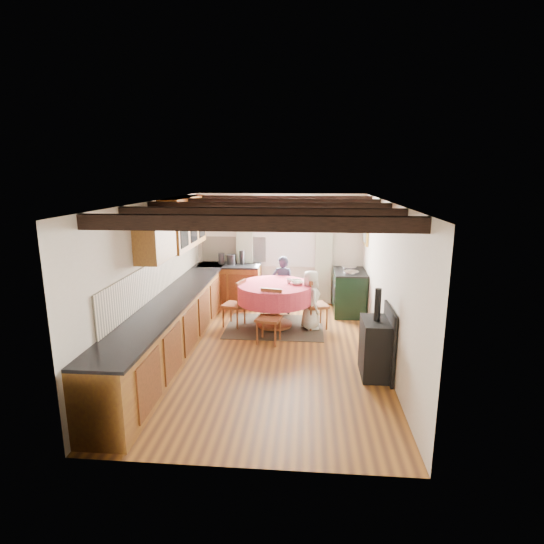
# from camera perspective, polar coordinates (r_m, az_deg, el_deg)

# --- Properties ---
(floor) EXTENTS (3.60, 5.50, 0.00)m
(floor) POSITION_cam_1_polar(r_m,az_deg,el_deg) (6.95, -0.57, -10.78)
(floor) COLOR #A76828
(floor) RESTS_ON ground
(ceiling) EXTENTS (3.60, 5.50, 0.00)m
(ceiling) POSITION_cam_1_polar(r_m,az_deg,el_deg) (6.37, -0.61, 9.38)
(ceiling) COLOR white
(ceiling) RESTS_ON ground
(wall_back) EXTENTS (3.60, 0.00, 2.40)m
(wall_back) POSITION_cam_1_polar(r_m,az_deg,el_deg) (9.24, 1.02, 3.02)
(wall_back) COLOR silver
(wall_back) RESTS_ON ground
(wall_front) EXTENTS (3.60, 0.00, 2.40)m
(wall_front) POSITION_cam_1_polar(r_m,az_deg,el_deg) (3.97, -4.40, -10.86)
(wall_front) COLOR silver
(wall_front) RESTS_ON ground
(wall_left) EXTENTS (0.00, 5.50, 2.40)m
(wall_left) POSITION_cam_1_polar(r_m,az_deg,el_deg) (6.96, -15.51, -0.80)
(wall_left) COLOR silver
(wall_left) RESTS_ON ground
(wall_right) EXTENTS (0.00, 5.50, 2.40)m
(wall_right) POSITION_cam_1_polar(r_m,az_deg,el_deg) (6.64, 15.07, -1.42)
(wall_right) COLOR silver
(wall_right) RESTS_ON ground
(beam_a) EXTENTS (3.60, 0.16, 0.16)m
(beam_a) POSITION_cam_1_polar(r_m,az_deg,el_deg) (4.40, -3.10, 6.55)
(beam_a) COLOR black
(beam_a) RESTS_ON ceiling
(beam_b) EXTENTS (3.60, 0.16, 0.16)m
(beam_b) POSITION_cam_1_polar(r_m,az_deg,el_deg) (5.39, -1.63, 7.75)
(beam_b) COLOR black
(beam_b) RESTS_ON ceiling
(beam_c) EXTENTS (3.60, 0.16, 0.16)m
(beam_c) POSITION_cam_1_polar(r_m,az_deg,el_deg) (6.38, -0.61, 8.57)
(beam_c) COLOR black
(beam_c) RESTS_ON ceiling
(beam_d) EXTENTS (3.60, 0.16, 0.16)m
(beam_d) POSITION_cam_1_polar(r_m,az_deg,el_deg) (7.37, 0.13, 9.17)
(beam_d) COLOR black
(beam_d) RESTS_ON ceiling
(beam_e) EXTENTS (3.60, 0.16, 0.16)m
(beam_e) POSITION_cam_1_polar(r_m,az_deg,el_deg) (8.37, 0.70, 9.63)
(beam_e) COLOR black
(beam_e) RESTS_ON ceiling
(splash_left) EXTENTS (0.02, 4.50, 0.55)m
(splash_left) POSITION_cam_1_polar(r_m,az_deg,el_deg) (7.23, -14.55, -0.24)
(splash_left) COLOR beige
(splash_left) RESTS_ON wall_left
(splash_back) EXTENTS (1.40, 0.02, 0.55)m
(splash_back) POSITION_cam_1_polar(r_m,az_deg,el_deg) (9.34, -5.13, 3.07)
(splash_back) COLOR beige
(splash_back) RESTS_ON wall_back
(base_cabinet_left) EXTENTS (0.60, 5.30, 0.88)m
(base_cabinet_left) POSITION_cam_1_polar(r_m,az_deg,el_deg) (7.08, -12.84, -6.84)
(base_cabinet_left) COLOR #996720
(base_cabinet_left) RESTS_ON floor
(base_cabinet_back) EXTENTS (1.30, 0.60, 0.88)m
(base_cabinet_back) POSITION_cam_1_polar(r_m,az_deg,el_deg) (9.24, -5.64, -1.87)
(base_cabinet_back) COLOR #996720
(base_cabinet_back) RESTS_ON floor
(worktop_left) EXTENTS (0.64, 5.30, 0.04)m
(worktop_left) POSITION_cam_1_polar(r_m,az_deg,el_deg) (6.93, -12.88, -3.27)
(worktop_left) COLOR black
(worktop_left) RESTS_ON base_cabinet_left
(worktop_back) EXTENTS (1.30, 0.64, 0.04)m
(worktop_back) POSITION_cam_1_polar(r_m,az_deg,el_deg) (9.12, -5.72, 0.89)
(worktop_back) COLOR black
(worktop_back) RESTS_ON base_cabinet_back
(wall_cabinet_glass) EXTENTS (0.34, 1.80, 0.90)m
(wall_cabinet_glass) POSITION_cam_1_polar(r_m,az_deg,el_deg) (7.90, -11.69, 6.54)
(wall_cabinet_glass) COLOR #996720
(wall_cabinet_glass) RESTS_ON wall_left
(wall_cabinet_solid) EXTENTS (0.34, 0.90, 0.70)m
(wall_cabinet_solid) POSITION_cam_1_polar(r_m,az_deg,el_deg) (6.49, -15.38, 4.55)
(wall_cabinet_solid) COLOR #996720
(wall_cabinet_solid) RESTS_ON wall_left
(window_frame) EXTENTS (1.34, 0.03, 1.54)m
(window_frame) POSITION_cam_1_polar(r_m,az_deg,el_deg) (9.16, 1.65, 5.46)
(window_frame) COLOR white
(window_frame) RESTS_ON wall_back
(window_pane) EXTENTS (1.20, 0.01, 1.40)m
(window_pane) POSITION_cam_1_polar(r_m,az_deg,el_deg) (9.16, 1.65, 5.46)
(window_pane) COLOR white
(window_pane) RESTS_ON wall_back
(curtain_left) EXTENTS (0.35, 0.10, 2.10)m
(curtain_left) POSITION_cam_1_polar(r_m,az_deg,el_deg) (9.24, -3.67, 2.36)
(curtain_left) COLOR silver
(curtain_left) RESTS_ON wall_back
(curtain_right) EXTENTS (0.35, 0.10, 2.10)m
(curtain_right) POSITION_cam_1_polar(r_m,az_deg,el_deg) (9.15, 6.93, 2.18)
(curtain_right) COLOR silver
(curtain_right) RESTS_ON wall_back
(curtain_rod) EXTENTS (2.00, 0.03, 0.03)m
(curtain_rod) POSITION_cam_1_polar(r_m,az_deg,el_deg) (9.02, 1.65, 9.17)
(curtain_rod) COLOR black
(curtain_rod) RESTS_ON wall_back
(wall_picture) EXTENTS (0.04, 0.50, 0.60)m
(wall_picture) POSITION_cam_1_polar(r_m,az_deg,el_deg) (8.78, 12.49, 5.48)
(wall_picture) COLOR gold
(wall_picture) RESTS_ON wall_right
(wall_plate) EXTENTS (0.30, 0.02, 0.30)m
(wall_plate) POSITION_cam_1_polar(r_m,az_deg,el_deg) (9.13, 7.65, 5.95)
(wall_plate) COLOR silver
(wall_plate) RESTS_ON wall_back
(rug) EXTENTS (1.80, 1.40, 0.01)m
(rug) POSITION_cam_1_polar(r_m,az_deg,el_deg) (8.06, 0.37, -7.30)
(rug) COLOR #393126
(rug) RESTS_ON floor
(dining_table) EXTENTS (1.38, 1.38, 0.83)m
(dining_table) POSITION_cam_1_polar(r_m,az_deg,el_deg) (7.92, 0.37, -4.53)
(dining_table) COLOR #FA515F
(dining_table) RESTS_ON floor
(chair_near) EXTENTS (0.47, 0.48, 0.91)m
(chair_near) POSITION_cam_1_polar(r_m,az_deg,el_deg) (7.20, -0.44, -6.01)
(chair_near) COLOR brown
(chair_near) RESTS_ON floor
(chair_left) EXTENTS (0.50, 0.49, 0.89)m
(chair_left) POSITION_cam_1_polar(r_m,az_deg,el_deg) (8.00, -5.14, -4.17)
(chair_left) COLOR brown
(chair_left) RESTS_ON floor
(chair_right) EXTENTS (0.53, 0.52, 0.94)m
(chair_right) POSITION_cam_1_polar(r_m,az_deg,el_deg) (7.92, 5.94, -4.18)
(chair_right) COLOR brown
(chair_right) RESTS_ON floor
(aga_range) EXTENTS (0.63, 0.98, 0.90)m
(aga_range) POSITION_cam_1_polar(r_m,az_deg,el_deg) (8.85, 10.29, -2.61)
(aga_range) COLOR black
(aga_range) RESTS_ON floor
(cast_iron_stove) EXTENTS (0.38, 0.64, 1.28)m
(cast_iron_stove) POSITION_cam_1_polar(r_m,az_deg,el_deg) (6.18, 13.75, -7.91)
(cast_iron_stove) COLOR black
(cast_iron_stove) RESTS_ON floor
(child_far) EXTENTS (0.45, 0.30, 1.20)m
(child_far) POSITION_cam_1_polar(r_m,az_deg,el_deg) (8.64, 1.43, -1.75)
(child_far) COLOR #2D324A
(child_far) RESTS_ON floor
(child_right) EXTENTS (0.49, 0.62, 1.10)m
(child_right) POSITION_cam_1_polar(r_m,az_deg,el_deg) (7.84, 5.18, -3.74)
(child_right) COLOR silver
(child_right) RESTS_ON floor
(bowl_a) EXTENTS (0.30, 0.30, 0.05)m
(bowl_a) POSITION_cam_1_polar(r_m,az_deg,el_deg) (7.79, 3.41, -1.47)
(bowl_a) COLOR silver
(bowl_a) RESTS_ON dining_table
(bowl_b) EXTENTS (0.27, 0.27, 0.06)m
(bowl_b) POSITION_cam_1_polar(r_m,az_deg,el_deg) (7.88, 3.25, -1.26)
(bowl_b) COLOR silver
(bowl_b) RESTS_ON dining_table
(cup) EXTENTS (0.13, 0.13, 0.09)m
(cup) POSITION_cam_1_polar(r_m,az_deg,el_deg) (7.85, 2.29, -1.22)
(cup) COLOR silver
(cup) RESTS_ON dining_table
(canister_tall) EXTENTS (0.14, 0.14, 0.23)m
(canister_tall) POSITION_cam_1_polar(r_m,az_deg,el_deg) (9.16, -6.79, 1.80)
(canister_tall) COLOR #262628
(canister_tall) RESTS_ON worktop_back
(canister_wide) EXTENTS (0.19, 0.19, 0.22)m
(canister_wide) POSITION_cam_1_polar(r_m,az_deg,el_deg) (9.09, -5.47, 1.69)
(canister_wide) COLOR #262628
(canister_wide) RESTS_ON worktop_back
(canister_slim) EXTENTS (0.11, 0.11, 0.30)m
(canister_slim) POSITION_cam_1_polar(r_m,az_deg,el_deg) (9.09, -4.04, 1.97)
(canister_slim) COLOR #262628
(canister_slim) RESTS_ON worktop_back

